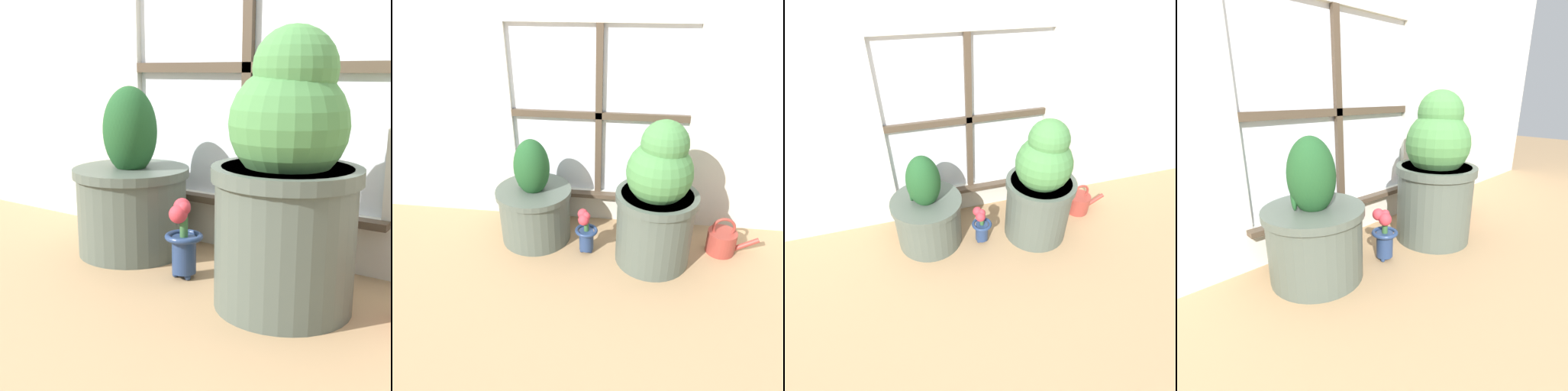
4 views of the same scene
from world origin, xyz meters
TOP-DOWN VIEW (x-y plane):
  - ground_plane at (0.00, 0.00)m, footprint 10.00×10.00m
  - potted_plant_left at (-0.33, 0.24)m, footprint 0.41×0.41m
  - potted_plant_right at (0.33, 0.12)m, footprint 0.41×0.41m
  - flower_vase at (-0.03, 0.14)m, footprint 0.12×0.12m
  - watering_can at (0.71, 0.23)m, footprint 0.28×0.15m

SIDE VIEW (x-z plane):
  - ground_plane at x=0.00m, z-range 0.00..0.00m
  - watering_can at x=0.71m, z-range -0.04..0.18m
  - flower_vase at x=-0.03m, z-range 0.01..0.26m
  - potted_plant_left at x=-0.33m, z-range -0.08..0.52m
  - potted_plant_right at x=0.33m, z-range -0.03..0.73m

